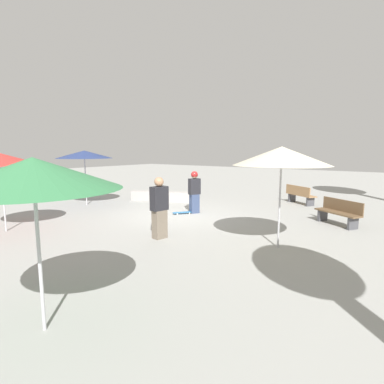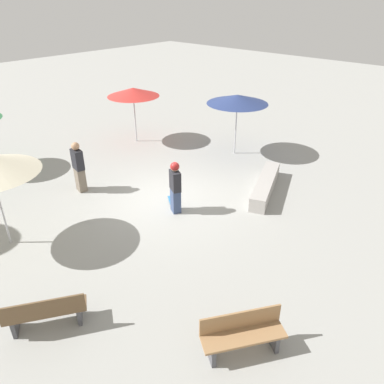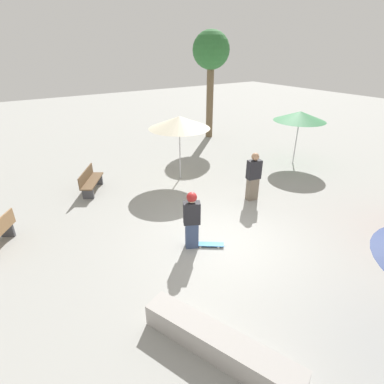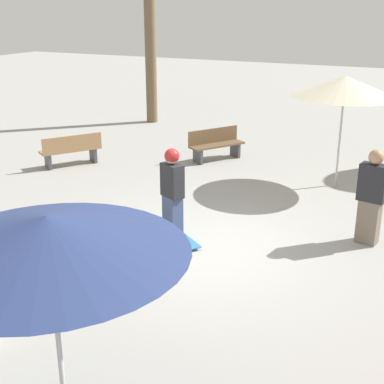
# 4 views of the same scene
# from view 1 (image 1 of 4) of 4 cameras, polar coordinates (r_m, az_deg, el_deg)

# --- Properties ---
(ground_plane) EXTENTS (60.00, 60.00, 0.00)m
(ground_plane) POSITION_cam_1_polar(r_m,az_deg,el_deg) (11.55, -2.91, -4.44)
(ground_plane) COLOR #9E9E99
(skater_main) EXTENTS (0.51, 0.42, 1.67)m
(skater_main) POSITION_cam_1_polar(r_m,az_deg,el_deg) (11.79, 0.46, 0.27)
(skater_main) COLOR #38476B
(skater_main) RESTS_ON ground_plane
(skateboard) EXTENTS (0.76, 0.63, 0.07)m
(skateboard) POSITION_cam_1_polar(r_m,az_deg,el_deg) (11.77, -1.76, -3.91)
(skateboard) COLOR teal
(skateboard) RESTS_ON ground_plane
(concrete_ledge) EXTENTS (1.63, 2.98, 0.48)m
(concrete_ledge) POSITION_cam_1_polar(r_m,az_deg,el_deg) (14.77, -5.83, -0.77)
(concrete_ledge) COLOR #A8A39E
(concrete_ledge) RESTS_ON ground_plane
(bench_near) EXTENTS (1.23, 1.58, 0.85)m
(bench_near) POSITION_cam_1_polar(r_m,az_deg,el_deg) (11.12, 26.15, -3.51)
(bench_near) COLOR #47474C
(bench_near) RESTS_ON ground_plane
(bench_far) EXTENTS (1.26, 1.57, 0.85)m
(bench_far) POSITION_cam_1_polar(r_m,az_deg,el_deg) (14.72, 19.86, -0.51)
(bench_far) COLOR #47474C
(bench_far) RESTS_ON ground_plane
(shade_umbrella_red) EXTENTS (2.24, 2.24, 2.40)m
(shade_umbrella_red) POSITION_cam_1_polar(r_m,az_deg,el_deg) (10.70, -32.76, 5.30)
(shade_umbrella_red) COLOR #B7B7BC
(shade_umbrella_red) RESTS_ON ground_plane
(shade_umbrella_green) EXTENTS (2.28, 2.28, 2.41)m
(shade_umbrella_green) POSITION_cam_1_polar(r_m,az_deg,el_deg) (4.41, -28.01, 3.11)
(shade_umbrella_green) COLOR #B7B7BC
(shade_umbrella_green) RESTS_ON ground_plane
(shade_umbrella_cream) EXTENTS (2.40, 2.40, 2.58)m
(shade_umbrella_cream) POSITION_cam_1_polar(r_m,az_deg,el_deg) (7.76, 16.69, 6.58)
(shade_umbrella_cream) COLOR #B7B7BC
(shade_umbrella_cream) RESTS_ON ground_plane
(shade_umbrella_navy) EXTENTS (2.44, 2.44, 2.46)m
(shade_umbrella_navy) POSITION_cam_1_polar(r_m,az_deg,el_deg) (14.29, -19.82, 6.75)
(shade_umbrella_navy) COLOR #B7B7BC
(shade_umbrella_navy) RESTS_ON ground_plane
(bystander_watching) EXTENTS (0.52, 0.35, 1.75)m
(bystander_watching) POSITION_cam_1_polar(r_m,az_deg,el_deg) (8.48, -6.24, -3.05)
(bystander_watching) COLOR #726656
(bystander_watching) RESTS_ON ground_plane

